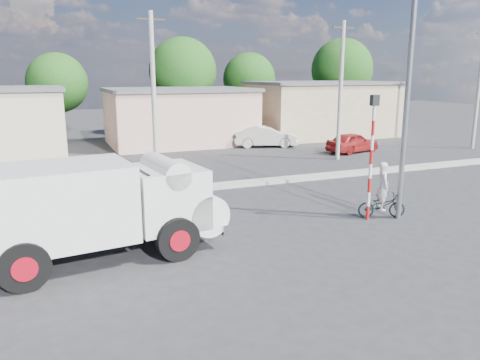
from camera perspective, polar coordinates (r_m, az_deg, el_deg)
name	(u,v)px	position (r m, az deg, el deg)	size (l,w,h in m)	color
ground_plane	(311,246)	(14.32, 8.63, -7.95)	(120.00, 120.00, 0.00)	#2A2A2D
median	(220,186)	(21.24, -2.49, -0.70)	(40.00, 0.80, 0.16)	#99968E
truck	(102,205)	(13.39, -16.42, -2.99)	(6.87, 3.27, 2.74)	black
bicycle	(382,206)	(17.49, 16.88, -3.00)	(0.59, 1.69, 0.89)	black
cyclist	(382,194)	(17.38, 16.97, -1.65)	(0.63, 0.42, 1.74)	silver
car_cream	(265,137)	(33.07, 3.11, 5.32)	(1.55, 4.44, 1.46)	beige
car_red	(353,142)	(31.56, 13.57, 4.48)	(1.56, 3.87, 1.32)	maroon
traffic_pole	(372,147)	(16.65, 15.77, 3.88)	(0.28, 0.18, 4.36)	red
streetlight	(405,76)	(16.84, 19.48, 11.83)	(2.34, 0.22, 9.00)	slate
building_row	(168,115)	(34.52, -8.82, 7.84)	(37.80, 7.30, 4.44)	beige
tree_row	(179,74)	(41.30, -7.47, 12.66)	(43.62, 7.43, 8.42)	#38281E
utility_poles	(250,92)	(25.59, 1.27, 10.64)	(35.40, 0.24, 8.00)	#99968E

